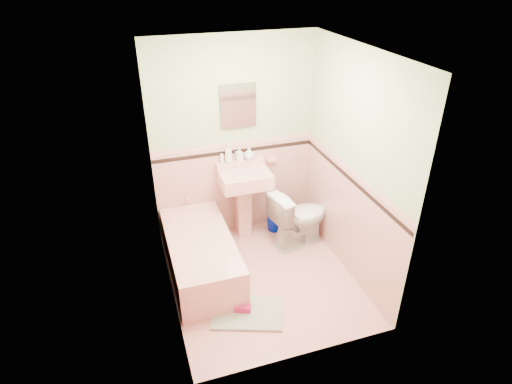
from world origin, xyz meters
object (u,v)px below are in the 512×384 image
object	(u,v)px
soap_bottle_right	(249,153)
shoe	(243,308)
sink	(245,205)
medicine_cabinet	(238,105)
soap_bottle_mid	(239,154)
bucket	(274,222)
soap_bottle_left	(228,153)
bathtub	(201,257)
toilet	(299,217)

from	to	relation	value
soap_bottle_right	shoe	size ratio (longest dim) A/B	0.97
sink	soap_bottle_right	xyz separation A→B (m)	(0.12, 0.18, 0.62)
medicine_cabinet	soap_bottle_mid	size ratio (longest dim) A/B	2.85
bucket	soap_bottle_right	bearing A→B (deg)	155.29
soap_bottle_left	shoe	world-z (taller)	soap_bottle_left
bathtub	soap_bottle_right	size ratio (longest dim) A/B	9.27
shoe	soap_bottle_mid	bearing A→B (deg)	98.92
bathtub	sink	xyz separation A→B (m)	(0.68, 0.53, 0.25)
sink	soap_bottle_right	world-z (taller)	soap_bottle_right
sink	shoe	xyz separation A→B (m)	(-0.41, -1.29, -0.41)
soap_bottle_mid	soap_bottle_right	xyz separation A→B (m)	(0.13, 0.00, -0.01)
medicine_cabinet	bucket	xyz separation A→B (m)	(0.42, -0.17, -1.59)
soap_bottle_left	toilet	world-z (taller)	soap_bottle_left
bathtub	soap_bottle_mid	xyz separation A→B (m)	(0.67, 0.71, 0.87)
medicine_cabinet	soap_bottle_left	xyz separation A→B (m)	(-0.14, -0.03, -0.57)
medicine_cabinet	shoe	distance (m)	2.26
soap_bottle_left	soap_bottle_right	size ratio (longest dim) A/B	1.47
bucket	medicine_cabinet	bearing A→B (deg)	158.07
bucket	shoe	world-z (taller)	bucket
bathtub	soap_bottle_mid	bearing A→B (deg)	46.58
toilet	sink	bearing A→B (deg)	48.82
soap_bottle_mid	medicine_cabinet	bearing A→B (deg)	74.71
medicine_cabinet	shoe	bearing A→B (deg)	-105.41
medicine_cabinet	bathtub	bearing A→B (deg)	-132.58
medicine_cabinet	toilet	xyz separation A→B (m)	(0.60, -0.54, -1.32)
bathtub	toilet	distance (m)	1.31
bucket	shoe	size ratio (longest dim) A/B	1.32
sink	soap_bottle_left	bearing A→B (deg)	128.17
soap_bottle_right	bucket	size ratio (longest dim) A/B	0.73
toilet	bucket	world-z (taller)	toilet
soap_bottle_right	toilet	size ratio (longest dim) A/B	0.21
soap_bottle_left	bucket	world-z (taller)	soap_bottle_left
bucket	bathtub	bearing A→B (deg)	-152.58
medicine_cabinet	soap_bottle_right	xyz separation A→B (m)	(0.12, -0.03, -0.61)
soap_bottle_mid	bucket	bearing A→B (deg)	-17.99
sink	soap_bottle_right	bearing A→B (deg)	56.78
bathtub	shoe	world-z (taller)	bathtub
soap_bottle_left	toilet	size ratio (longest dim) A/B	0.32
sink	medicine_cabinet	bearing A→B (deg)	90.00
soap_bottle_left	soap_bottle_mid	size ratio (longest dim) A/B	1.37
sink	soap_bottle_right	distance (m)	0.65
sink	toilet	size ratio (longest dim) A/B	1.26
soap_bottle_left	bucket	distance (m)	1.17
bathtub	shoe	size ratio (longest dim) A/B	9.00
soap_bottle_left	bathtub	bearing A→B (deg)	-127.18
bucket	sink	bearing A→B (deg)	-174.45
medicine_cabinet	soap_bottle_mid	distance (m)	0.60
shoe	sink	bearing A→B (deg)	96.56
bathtub	soap_bottle_right	bearing A→B (deg)	41.66
bathtub	medicine_cabinet	size ratio (longest dim) A/B	3.03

